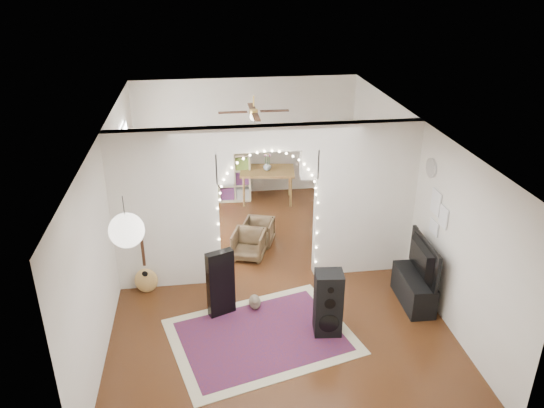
{
  "coord_description": "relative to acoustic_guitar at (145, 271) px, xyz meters",
  "views": [
    {
      "loc": [
        -1.0,
        -7.85,
        4.99
      ],
      "look_at": [
        0.12,
        0.3,
        1.23
      ],
      "focal_mm": 35.0,
      "sensor_mm": 36.0,
      "label": 1
    }
  ],
  "objects": [
    {
      "name": "dining_chair_right",
      "position": [
        1.78,
        0.92,
        -0.15
      ],
      "size": [
        0.72,
        0.73,
        0.53
      ],
      "primitive_type": "imported",
      "rotation": [
        0.0,
        0.0,
        -0.32
      ],
      "color": "#4F3D27",
      "rests_on": "floor"
    },
    {
      "name": "window",
      "position": [
        -0.43,
        2.05,
        1.09
      ],
      "size": [
        0.04,
        1.2,
        1.4
      ],
      "primitive_type": "cube",
      "color": "white",
      "rests_on": "wall_left"
    },
    {
      "name": "acoustic_guitar",
      "position": [
        0.0,
        0.0,
        0.0
      ],
      "size": [
        0.4,
        0.24,
        0.95
      ],
      "rotation": [
        0.0,
        0.0,
        -0.3
      ],
      "color": "tan",
      "rests_on": "floor"
    },
    {
      "name": "media_console",
      "position": [
        4.24,
        -0.87,
        -0.16
      ],
      "size": [
        0.42,
        1.01,
        0.5
      ],
      "primitive_type": "cube",
      "rotation": [
        0.0,
        0.0,
        -0.02
      ],
      "color": "black",
      "rests_on": "floor"
    },
    {
      "name": "dining_chair_left",
      "position": [
        2.02,
        1.41,
        -0.16
      ],
      "size": [
        0.69,
        0.7,
        0.51
      ],
      "primitive_type": "imported",
      "rotation": [
        0.0,
        0.0,
        -0.33
      ],
      "color": "#4F3D27",
      "rests_on": "floor"
    },
    {
      "name": "area_rug",
      "position": [
        1.74,
        -1.4,
        -0.4
      ],
      "size": [
        2.95,
        2.5,
        0.02
      ],
      "primitive_type": "cube",
      "rotation": [
        0.0,
        0.0,
        0.26
      ],
      "color": "maroon",
      "rests_on": "floor"
    },
    {
      "name": "ceiling_fan",
      "position": [
        2.04,
        2.25,
        1.99
      ],
      "size": [
        1.1,
        1.1,
        0.3
      ],
      "primitive_type": null,
      "color": "gold",
      "rests_on": "ceiling"
    },
    {
      "name": "guitar_case",
      "position": [
        1.2,
        -0.75,
        0.14
      ],
      "size": [
        0.44,
        0.29,
        1.1
      ],
      "primitive_type": "cube",
      "rotation": [
        0.0,
        0.0,
        0.39
      ],
      "color": "black",
      "rests_on": "floor"
    },
    {
      "name": "wall_clock",
      "position": [
        4.52,
        -0.35,
        1.69
      ],
      "size": [
        0.03,
        0.31,
        0.31
      ],
      "primitive_type": "cylinder",
      "rotation": [
        0.0,
        1.57,
        0.0
      ],
      "color": "white",
      "rests_on": "wall_right"
    },
    {
      "name": "tabby_cat",
      "position": [
        1.72,
        -0.68,
        -0.3
      ],
      "size": [
        0.2,
        0.44,
        0.29
      ],
      "rotation": [
        0.0,
        0.0,
        -0.04
      ],
      "color": "brown",
      "rests_on": "floor"
    },
    {
      "name": "floor",
      "position": [
        2.04,
        0.25,
        -0.41
      ],
      "size": [
        7.5,
        7.5,
        0.0
      ],
      "primitive_type": "plane",
      "color": "black",
      "rests_on": "ground"
    },
    {
      "name": "wall_front",
      "position": [
        2.04,
        -3.5,
        0.94
      ],
      "size": [
        5.0,
        0.02,
        2.7
      ],
      "primitive_type": "cube",
      "color": "silver",
      "rests_on": "floor"
    },
    {
      "name": "ceiling",
      "position": [
        2.04,
        0.25,
        2.29
      ],
      "size": [
        5.0,
        7.5,
        0.02
      ],
      "primitive_type": "cube",
      "color": "white",
      "rests_on": "wall_back"
    },
    {
      "name": "wall_right",
      "position": [
        4.54,
        0.25,
        0.94
      ],
      "size": [
        0.02,
        7.5,
        2.7
      ],
      "primitive_type": "cube",
      "color": "silver",
      "rests_on": "floor"
    },
    {
      "name": "divider_wall",
      "position": [
        2.04,
        0.25,
        1.01
      ],
      "size": [
        5.0,
        0.2,
        2.7
      ],
      "color": "silver",
      "rests_on": "floor"
    },
    {
      "name": "flower_vase",
      "position": [
        2.45,
        3.41,
        0.44
      ],
      "size": [
        0.2,
        0.2,
        0.19
      ],
      "primitive_type": "imported",
      "rotation": [
        0.0,
        0.0,
        -0.13
      ],
      "color": "silver",
      "rests_on": "dining_table"
    },
    {
      "name": "wall_left",
      "position": [
        -0.46,
        0.25,
        0.94
      ],
      "size": [
        0.02,
        7.5,
        2.7
      ],
      "primitive_type": "cube",
      "color": "silver",
      "rests_on": "floor"
    },
    {
      "name": "picture_frames",
      "position": [
        4.52,
        -0.75,
        1.09
      ],
      "size": [
        0.02,
        0.5,
        0.7
      ],
      "primitive_type": null,
      "color": "white",
      "rests_on": "wall_right"
    },
    {
      "name": "bookcase",
      "position": [
        1.36,
        3.6,
        0.32
      ],
      "size": [
        1.44,
        0.43,
        1.46
      ],
      "primitive_type": "cube",
      "rotation": [
        0.0,
        0.0,
        -0.05
      ],
      "color": "beige",
      "rests_on": "floor"
    },
    {
      "name": "dining_table",
      "position": [
        2.45,
        3.41,
        0.27
      ],
      "size": [
        1.29,
        0.95,
        0.76
      ],
      "rotation": [
        0.0,
        0.0,
        -0.13
      ],
      "color": "brown",
      "rests_on": "floor"
    },
    {
      "name": "floor_speaker",
      "position": [
        2.71,
        -1.42,
        0.09
      ],
      "size": [
        0.43,
        0.39,
        1.01
      ],
      "rotation": [
        0.0,
        0.0,
        -0.1
      ],
      "color": "black",
      "rests_on": "floor"
    },
    {
      "name": "tv",
      "position": [
        4.24,
        -0.87,
        0.4
      ],
      "size": [
        0.17,
        1.08,
        0.62
      ],
      "primitive_type": "imported",
      "rotation": [
        0.0,
        0.0,
        1.55
      ],
      "color": "black",
      "rests_on": "media_console"
    },
    {
      "name": "fairy_lights",
      "position": [
        2.04,
        0.12,
        1.14
      ],
      "size": [
        1.64,
        0.04,
        1.6
      ],
      "primitive_type": null,
      "color": "#FFEABF",
      "rests_on": "divider_wall"
    },
    {
      "name": "paper_lantern",
      "position": [
        0.14,
        -2.15,
        1.84
      ],
      "size": [
        0.4,
        0.4,
        0.4
      ],
      "primitive_type": "sphere",
      "color": "white",
      "rests_on": "ceiling"
    },
    {
      "name": "wall_back",
      "position": [
        2.04,
        4.0,
        0.94
      ],
      "size": [
        5.0,
        0.02,
        2.7
      ],
      "primitive_type": "cube",
      "color": "silver",
      "rests_on": "floor"
    }
  ]
}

